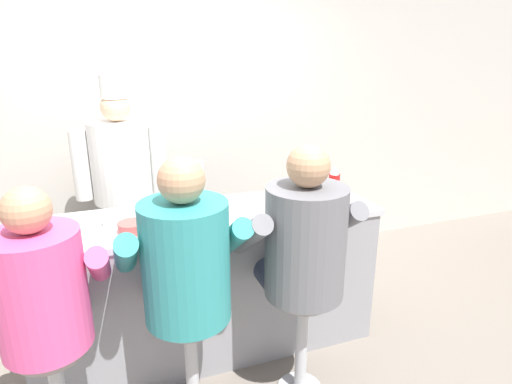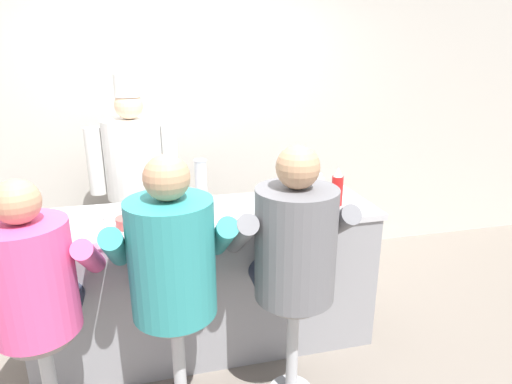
{
  "view_description": "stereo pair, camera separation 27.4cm",
  "coord_description": "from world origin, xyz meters",
  "px_view_note": "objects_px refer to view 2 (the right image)",
  "views": [
    {
      "loc": [
        -0.57,
        -2.16,
        1.95
      ],
      "look_at": [
        0.32,
        0.29,
        1.1
      ],
      "focal_mm": 30.0,
      "sensor_mm": 36.0,
      "label": 1
    },
    {
      "loc": [
        -0.31,
        -2.24,
        1.95
      ],
      "look_at": [
        0.32,
        0.29,
        1.1
      ],
      "focal_mm": 30.0,
      "sensor_mm": 36.0,
      "label": 2
    }
  ],
  "objects_px": {
    "diner_seated_teal": "(172,262)",
    "diner_seated_grey": "(293,248)",
    "mustard_bottle_yellow": "(291,200)",
    "breakfast_plate": "(172,220)",
    "water_pitcher_clear": "(312,189)",
    "ketchup_bottle_red": "(337,188)",
    "cereal_bowl": "(130,222)",
    "hot_sauce_bottle_orange": "(314,204)",
    "napkin_dispenser_chrome": "(289,196)",
    "cook_in_whites_near": "(135,177)",
    "cup_stack_steel": "(200,181)",
    "coffee_mug_white": "(112,214)",
    "diner_seated_pink": "(34,284)"
  },
  "relations": [
    {
      "from": "hot_sauce_bottle_orange",
      "to": "water_pitcher_clear",
      "type": "distance_m",
      "value": 0.2
    },
    {
      "from": "napkin_dispenser_chrome",
      "to": "cook_in_whites_near",
      "type": "height_order",
      "value": "cook_in_whites_near"
    },
    {
      "from": "coffee_mug_white",
      "to": "diner_seated_pink",
      "type": "distance_m",
      "value": 0.67
    },
    {
      "from": "water_pitcher_clear",
      "to": "diner_seated_grey",
      "type": "height_order",
      "value": "diner_seated_grey"
    },
    {
      "from": "hot_sauce_bottle_orange",
      "to": "breakfast_plate",
      "type": "relative_size",
      "value": 0.58
    },
    {
      "from": "breakfast_plate",
      "to": "cereal_bowl",
      "type": "bearing_deg",
      "value": -175.28
    },
    {
      "from": "hot_sauce_bottle_orange",
      "to": "napkin_dispenser_chrome",
      "type": "distance_m",
      "value": 0.19
    },
    {
      "from": "napkin_dispenser_chrome",
      "to": "diner_seated_teal",
      "type": "height_order",
      "value": "diner_seated_teal"
    },
    {
      "from": "breakfast_plate",
      "to": "cook_in_whites_near",
      "type": "height_order",
      "value": "cook_in_whites_near"
    },
    {
      "from": "cereal_bowl",
      "to": "coffee_mug_white",
      "type": "distance_m",
      "value": 0.17
    },
    {
      "from": "diner_seated_teal",
      "to": "diner_seated_grey",
      "type": "relative_size",
      "value": 0.99
    },
    {
      "from": "water_pitcher_clear",
      "to": "diner_seated_teal",
      "type": "relative_size",
      "value": 0.14
    },
    {
      "from": "ketchup_bottle_red",
      "to": "napkin_dispenser_chrome",
      "type": "distance_m",
      "value": 0.33
    },
    {
      "from": "ketchup_bottle_red",
      "to": "hot_sauce_bottle_orange",
      "type": "distance_m",
      "value": 0.25
    },
    {
      "from": "ketchup_bottle_red",
      "to": "cup_stack_steel",
      "type": "height_order",
      "value": "cup_stack_steel"
    },
    {
      "from": "ketchup_bottle_red",
      "to": "breakfast_plate",
      "type": "height_order",
      "value": "ketchup_bottle_red"
    },
    {
      "from": "hot_sauce_bottle_orange",
      "to": "breakfast_plate",
      "type": "xyz_separation_m",
      "value": [
        -0.88,
        0.08,
        -0.05
      ]
    },
    {
      "from": "mustard_bottle_yellow",
      "to": "napkin_dispenser_chrome",
      "type": "xyz_separation_m",
      "value": [
        0.04,
        0.15,
        -0.03
      ]
    },
    {
      "from": "mustard_bottle_yellow",
      "to": "diner_seated_grey",
      "type": "height_order",
      "value": "diner_seated_grey"
    },
    {
      "from": "water_pitcher_clear",
      "to": "napkin_dispenser_chrome",
      "type": "height_order",
      "value": "water_pitcher_clear"
    },
    {
      "from": "ketchup_bottle_red",
      "to": "cook_in_whites_near",
      "type": "bearing_deg",
      "value": 143.59
    },
    {
      "from": "ketchup_bottle_red",
      "to": "cereal_bowl",
      "type": "height_order",
      "value": "ketchup_bottle_red"
    },
    {
      "from": "breakfast_plate",
      "to": "cook_in_whites_near",
      "type": "distance_m",
      "value": 1.04
    },
    {
      "from": "diner_seated_teal",
      "to": "diner_seated_grey",
      "type": "height_order",
      "value": "diner_seated_grey"
    },
    {
      "from": "hot_sauce_bottle_orange",
      "to": "cereal_bowl",
      "type": "relative_size",
      "value": 0.8
    },
    {
      "from": "water_pitcher_clear",
      "to": "ketchup_bottle_red",
      "type": "bearing_deg",
      "value": -24.57
    },
    {
      "from": "hot_sauce_bottle_orange",
      "to": "water_pitcher_clear",
      "type": "relative_size",
      "value": 0.62
    },
    {
      "from": "coffee_mug_white",
      "to": "water_pitcher_clear",
      "type": "bearing_deg",
      "value": -0.39
    },
    {
      "from": "diner_seated_pink",
      "to": "coffee_mug_white",
      "type": "bearing_deg",
      "value": 60.3
    },
    {
      "from": "hot_sauce_bottle_orange",
      "to": "cup_stack_steel",
      "type": "bearing_deg",
      "value": 149.18
    },
    {
      "from": "water_pitcher_clear",
      "to": "cup_stack_steel",
      "type": "distance_m",
      "value": 0.75
    },
    {
      "from": "breakfast_plate",
      "to": "diner_seated_grey",
      "type": "distance_m",
      "value": 0.77
    },
    {
      "from": "napkin_dispenser_chrome",
      "to": "diner_seated_pink",
      "type": "height_order",
      "value": "diner_seated_pink"
    },
    {
      "from": "cereal_bowl",
      "to": "diner_seated_pink",
      "type": "distance_m",
      "value": 0.62
    },
    {
      "from": "breakfast_plate",
      "to": "diner_seated_teal",
      "type": "distance_m",
      "value": 0.46
    },
    {
      "from": "hot_sauce_bottle_orange",
      "to": "cook_in_whites_near",
      "type": "xyz_separation_m",
      "value": [
        -1.11,
        1.09,
        -0.05
      ]
    },
    {
      "from": "cereal_bowl",
      "to": "coffee_mug_white",
      "type": "bearing_deg",
      "value": 128.2
    },
    {
      "from": "cup_stack_steel",
      "to": "diner_seated_teal",
      "type": "height_order",
      "value": "diner_seated_teal"
    },
    {
      "from": "breakfast_plate",
      "to": "diner_seated_pink",
      "type": "height_order",
      "value": "diner_seated_pink"
    },
    {
      "from": "ketchup_bottle_red",
      "to": "cereal_bowl",
      "type": "xyz_separation_m",
      "value": [
        -1.33,
        -0.06,
        -0.09
      ]
    },
    {
      "from": "cup_stack_steel",
      "to": "ketchup_bottle_red",
      "type": "bearing_deg",
      "value": -17.78
    },
    {
      "from": "mustard_bottle_yellow",
      "to": "breakfast_plate",
      "type": "bearing_deg",
      "value": 173.96
    },
    {
      "from": "breakfast_plate",
      "to": "water_pitcher_clear",
      "type": "bearing_deg",
      "value": 6.47
    },
    {
      "from": "cereal_bowl",
      "to": "napkin_dispenser_chrome",
      "type": "relative_size",
      "value": 1.09
    },
    {
      "from": "hot_sauce_bottle_orange",
      "to": "diner_seated_pink",
      "type": "xyz_separation_m",
      "value": [
        -1.56,
        -0.38,
        -0.13
      ]
    },
    {
      "from": "napkin_dispenser_chrome",
      "to": "hot_sauce_bottle_orange",
      "type": "bearing_deg",
      "value": -53.88
    },
    {
      "from": "napkin_dispenser_chrome",
      "to": "diner_seated_pink",
      "type": "distance_m",
      "value": 1.55
    },
    {
      "from": "diner_seated_pink",
      "to": "diner_seated_teal",
      "type": "bearing_deg",
      "value": 0.35
    },
    {
      "from": "water_pitcher_clear",
      "to": "cup_stack_steel",
      "type": "bearing_deg",
      "value": 163.7
    },
    {
      "from": "cereal_bowl",
      "to": "napkin_dispenser_chrome",
      "type": "distance_m",
      "value": 1.01
    }
  ]
}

